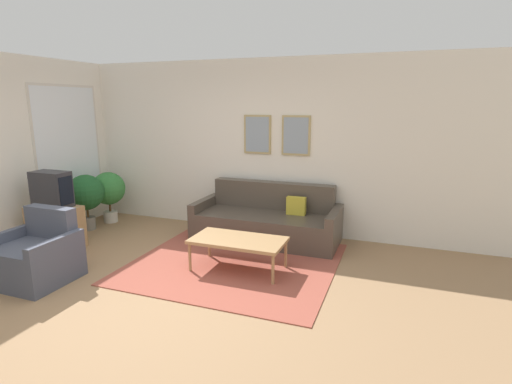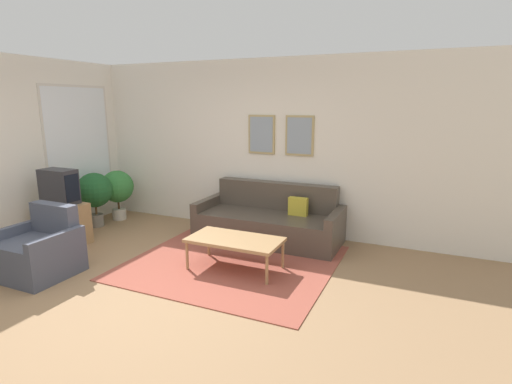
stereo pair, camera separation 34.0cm
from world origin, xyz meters
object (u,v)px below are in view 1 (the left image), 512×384
potted_plant_tall (86,194)px  armchair (36,257)px  couch (267,221)px  coffee_table (238,241)px  tv (52,189)px

potted_plant_tall → armchair: bearing=-64.1°
potted_plant_tall → couch: bearing=10.9°
coffee_table → potted_plant_tall: (-2.93, 0.64, 0.23)m
coffee_table → armchair: bearing=-152.6°
couch → potted_plant_tall: 2.97m
couch → armchair: (-2.07, -2.29, -0.00)m
couch → tv: 3.09m
couch → tv: size_ratio=4.06×
armchair → potted_plant_tall: potted_plant_tall is taller
tv → potted_plant_tall: 0.88m
coffee_table → armchair: armchair is taller
tv → couch: bearing=27.0°
coffee_table → potted_plant_tall: size_ratio=1.26×
tv → armchair: tv is taller
coffee_table → tv: size_ratio=2.16×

